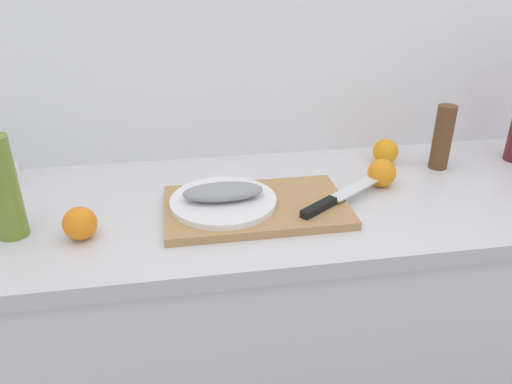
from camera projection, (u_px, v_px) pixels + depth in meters
name	position (u px, v px, depth m)	size (l,w,h in m)	color
back_wall	(277.00, 34.00, 1.37)	(3.20, 0.05, 2.50)	white
kitchen_counter	(294.00, 332.00, 1.43)	(2.00, 0.60, 0.90)	white
cutting_board	(256.00, 207.00, 1.16)	(0.43, 0.26, 0.02)	tan
white_plate	(223.00, 201.00, 1.15)	(0.25, 0.25, 0.01)	white
fish_fillet	(223.00, 192.00, 1.14)	(0.19, 0.08, 0.04)	gray
chef_knife	(333.00, 200.00, 1.15)	(0.25, 0.19, 0.02)	silver
olive_oil_bottle	(2.00, 185.00, 1.01)	(0.06, 0.06, 0.29)	olive
orange_0	(80.00, 223.00, 1.04)	(0.07, 0.07, 0.07)	orange
orange_1	(385.00, 151.00, 1.41)	(0.07, 0.07, 0.07)	orange
orange_2	(382.00, 173.00, 1.27)	(0.07, 0.07, 0.07)	orange
pepper_mill	(443.00, 137.00, 1.36)	(0.05, 0.05, 0.18)	brown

